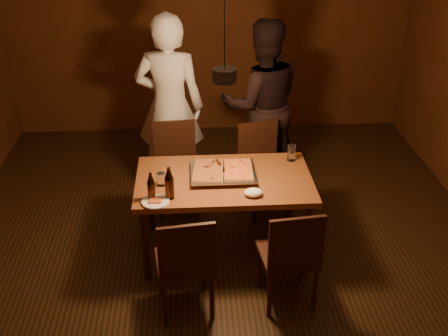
{
  "coord_description": "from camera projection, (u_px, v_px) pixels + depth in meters",
  "views": [
    {
      "loc": [
        -0.25,
        -3.92,
        3.08
      ],
      "look_at": [
        0.01,
        0.24,
        0.85
      ],
      "focal_mm": 45.0,
      "sensor_mm": 36.0,
      "label": 1
    }
  ],
  "objects": [
    {
      "name": "pizza_meat",
      "position": [
        209.0,
        170.0,
        4.79
      ],
      "size": [
        0.3,
        0.43,
        0.02
      ],
      "primitive_type": "cube",
      "rotation": [
        0.0,
        0.0,
        -0.1
      ],
      "color": "maroon",
      "rests_on": "pizza_tray"
    },
    {
      "name": "pizza_cheese",
      "position": [
        238.0,
        169.0,
        4.8
      ],
      "size": [
        0.26,
        0.4,
        0.02
      ],
      "primitive_type": "cube",
      "rotation": [
        0.0,
        0.0,
        -0.03
      ],
      "color": "gold",
      "rests_on": "pizza_tray"
    },
    {
      "name": "water_glass_left",
      "position": [
        161.0,
        179.0,
        4.65
      ],
      "size": [
        0.07,
        0.07,
        0.11
      ],
      "primitive_type": "cylinder",
      "color": "silver",
      "rests_on": "dining_table"
    },
    {
      "name": "pendant_lamp",
      "position": [
        225.0,
        74.0,
        4.09
      ],
      "size": [
        0.18,
        0.18,
        1.1
      ],
      "color": "black",
      "rests_on": "ceiling"
    },
    {
      "name": "diner_dark",
      "position": [
        262.0,
        104.0,
        5.87
      ],
      "size": [
        0.93,
        0.75,
        1.8
      ],
      "primitive_type": "imported",
      "rotation": [
        0.0,
        0.0,
        3.22
      ],
      "color": "black",
      "rests_on": "floor"
    },
    {
      "name": "chair_far_left",
      "position": [
        176.0,
        158.0,
        5.58
      ],
      "size": [
        0.45,
        0.45,
        0.49
      ],
      "rotation": [
        0.0,
        0.0,
        3.22
      ],
      "color": "#38190F",
      "rests_on": "floor"
    },
    {
      "name": "napkin",
      "position": [
        253.0,
        193.0,
        4.51
      ],
      "size": [
        0.15,
        0.12,
        0.06
      ],
      "primitive_type": "ellipsoid",
      "color": "white",
      "rests_on": "dining_table"
    },
    {
      "name": "plate_slice",
      "position": [
        155.0,
        202.0,
        4.43
      ],
      "size": [
        0.22,
        0.22,
        0.03
      ],
      "color": "white",
      "rests_on": "dining_table"
    },
    {
      "name": "chair_far_right",
      "position": [
        261.0,
        159.0,
        5.57
      ],
      "size": [
        0.53,
        0.53,
        0.49
      ],
      "rotation": [
        0.0,
        0.0,
        3.45
      ],
      "color": "#38190F",
      "rests_on": "floor"
    },
    {
      "name": "beer_bottle_b",
      "position": [
        169.0,
        183.0,
        4.43
      ],
      "size": [
        0.07,
        0.07,
        0.28
      ],
      "color": "black",
      "rests_on": "dining_table"
    },
    {
      "name": "spatula",
      "position": [
        222.0,
        169.0,
        4.79
      ],
      "size": [
        0.14,
        0.25,
        0.04
      ],
      "primitive_type": null,
      "rotation": [
        0.0,
        0.0,
        0.23
      ],
      "color": "silver",
      "rests_on": "pizza_tray"
    },
    {
      "name": "water_glass_right",
      "position": [
        291.0,
        153.0,
        5.04
      ],
      "size": [
        0.07,
        0.07,
        0.15
      ],
      "primitive_type": "cylinder",
      "color": "silver",
      "rests_on": "dining_table"
    },
    {
      "name": "dining_table",
      "position": [
        224.0,
        186.0,
        4.82
      ],
      "size": [
        1.5,
        0.9,
        0.75
      ],
      "color": "brown",
      "rests_on": "floor"
    },
    {
      "name": "room_shell",
      "position": [
        225.0,
        119.0,
        4.26
      ],
      "size": [
        6.0,
        6.0,
        6.0
      ],
      "color": "#3B2410",
      "rests_on": "ground"
    },
    {
      "name": "beer_bottle_a",
      "position": [
        151.0,
        186.0,
        4.43
      ],
      "size": [
        0.06,
        0.06,
        0.24
      ],
      "color": "black",
      "rests_on": "dining_table"
    },
    {
      "name": "chair_near_left",
      "position": [
        186.0,
        258.0,
        4.15
      ],
      "size": [
        0.47,
        0.47,
        0.49
      ],
      "rotation": [
        0.0,
        0.0,
        0.13
      ],
      "color": "#38190F",
      "rests_on": "floor"
    },
    {
      "name": "diner_white",
      "position": [
        170.0,
        107.0,
        5.68
      ],
      "size": [
        0.76,
        0.56,
        1.91
      ],
      "primitive_type": "imported",
      "rotation": [
        0.0,
        0.0,
        2.99
      ],
      "color": "white",
      "rests_on": "floor"
    },
    {
      "name": "chair_near_right",
      "position": [
        291.0,
        250.0,
        4.23
      ],
      "size": [
        0.47,
        0.47,
        0.49
      ],
      "rotation": [
        0.0,
        0.0,
        0.12
      ],
      "color": "#38190F",
      "rests_on": "floor"
    },
    {
      "name": "pizza_tray",
      "position": [
        223.0,
        174.0,
        4.8
      ],
      "size": [
        0.56,
        0.46,
        0.05
      ],
      "primitive_type": "cube",
      "rotation": [
        0.0,
        0.0,
        0.02
      ],
      "color": "silver",
      "rests_on": "dining_table"
    }
  ]
}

